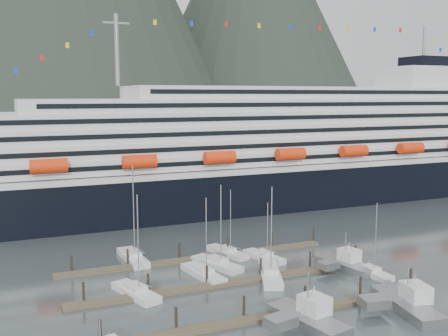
{
  "coord_description": "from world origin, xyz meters",
  "views": [
    {
      "loc": [
        -35.05,
        -66.06,
        28.12
      ],
      "look_at": [
        2.39,
        22.0,
        14.82
      ],
      "focal_mm": 42.0,
      "sensor_mm": 36.0,
      "label": 1
    }
  ],
  "objects_px": {
    "trawler_b": "(307,319)",
    "trawler_e": "(344,264)",
    "sailboat_g": "(227,252)",
    "sailboat_a": "(136,293)",
    "trawler_d": "(406,304)",
    "sailboat_c": "(217,264)",
    "sailboat_e": "(133,258)",
    "sailboat_d": "(270,274)",
    "sailboat_h": "(371,272)",
    "sailboat_f": "(264,257)",
    "sailboat_b": "(203,274)",
    "cruise_ship": "(272,157)"
  },
  "relations": [
    {
      "from": "sailboat_b",
      "to": "trawler_b",
      "type": "bearing_deg",
      "value": -174.67
    },
    {
      "from": "sailboat_d",
      "to": "trawler_d",
      "type": "relative_size",
      "value": 1.16
    },
    {
      "from": "trawler_e",
      "to": "sailboat_e",
      "type": "bearing_deg",
      "value": 46.6
    },
    {
      "from": "trawler_d",
      "to": "sailboat_b",
      "type": "bearing_deg",
      "value": 50.86
    },
    {
      "from": "cruise_ship",
      "to": "sailboat_a",
      "type": "relative_size",
      "value": 13.83
    },
    {
      "from": "cruise_ship",
      "to": "sailboat_f",
      "type": "xyz_separation_m",
      "value": [
        -24.57,
        -43.29,
        -11.64
      ]
    },
    {
      "from": "sailboat_g",
      "to": "trawler_d",
      "type": "xyz_separation_m",
      "value": [
        11.93,
        -31.65,
        0.54
      ]
    },
    {
      "from": "sailboat_b",
      "to": "trawler_b",
      "type": "distance_m",
      "value": 22.14
    },
    {
      "from": "sailboat_c",
      "to": "sailboat_h",
      "type": "bearing_deg",
      "value": -142.12
    },
    {
      "from": "sailboat_e",
      "to": "sailboat_f",
      "type": "relative_size",
      "value": 1.61
    },
    {
      "from": "sailboat_a",
      "to": "trawler_b",
      "type": "relative_size",
      "value": 1.26
    },
    {
      "from": "sailboat_g",
      "to": "sailboat_h",
      "type": "relative_size",
      "value": 1.01
    },
    {
      "from": "sailboat_c",
      "to": "sailboat_f",
      "type": "xyz_separation_m",
      "value": [
        8.98,
        0.5,
        -0.04
      ]
    },
    {
      "from": "sailboat_d",
      "to": "trawler_e",
      "type": "height_order",
      "value": "sailboat_d"
    },
    {
      "from": "sailboat_a",
      "to": "sailboat_e",
      "type": "xyz_separation_m",
      "value": [
        3.35,
        15.99,
        0.01
      ]
    },
    {
      "from": "sailboat_d",
      "to": "trawler_e",
      "type": "relative_size",
      "value": 1.39
    },
    {
      "from": "sailboat_a",
      "to": "trawler_d",
      "type": "distance_m",
      "value": 36.75
    },
    {
      "from": "sailboat_g",
      "to": "trawler_e",
      "type": "height_order",
      "value": "sailboat_g"
    },
    {
      "from": "trawler_b",
      "to": "trawler_e",
      "type": "height_order",
      "value": "trawler_b"
    },
    {
      "from": "trawler_b",
      "to": "trawler_e",
      "type": "distance_m",
      "value": 23.13
    },
    {
      "from": "sailboat_a",
      "to": "trawler_e",
      "type": "relative_size",
      "value": 1.4
    },
    {
      "from": "sailboat_b",
      "to": "trawler_e",
      "type": "xyz_separation_m",
      "value": [
        22.42,
        -5.73,
        0.45
      ]
    },
    {
      "from": "sailboat_a",
      "to": "trawler_d",
      "type": "height_order",
      "value": "sailboat_a"
    },
    {
      "from": "sailboat_f",
      "to": "sailboat_g",
      "type": "bearing_deg",
      "value": 28.64
    },
    {
      "from": "sailboat_a",
      "to": "sailboat_c",
      "type": "xyz_separation_m",
      "value": [
        15.29,
        7.15,
        -0.01
      ]
    },
    {
      "from": "sailboat_c",
      "to": "trawler_b",
      "type": "distance_m",
      "value": 25.03
    },
    {
      "from": "sailboat_f",
      "to": "trawler_e",
      "type": "xyz_separation_m",
      "value": [
        9.71,
        -9.74,
        0.47
      ]
    },
    {
      "from": "sailboat_g",
      "to": "trawler_e",
      "type": "bearing_deg",
      "value": -151.89
    },
    {
      "from": "cruise_ship",
      "to": "trawler_e",
      "type": "relative_size",
      "value": 19.37
    },
    {
      "from": "trawler_d",
      "to": "sailboat_a",
      "type": "bearing_deg",
      "value": 68.39
    },
    {
      "from": "sailboat_b",
      "to": "trawler_d",
      "type": "height_order",
      "value": "sailboat_b"
    },
    {
      "from": "trawler_d",
      "to": "trawler_e",
      "type": "xyz_separation_m",
      "value": [
        2.51,
        16.89,
        -0.07
      ]
    },
    {
      "from": "cruise_ship",
      "to": "sailboat_e",
      "type": "height_order",
      "value": "cruise_ship"
    },
    {
      "from": "sailboat_e",
      "to": "sailboat_h",
      "type": "height_order",
      "value": "sailboat_e"
    },
    {
      "from": "sailboat_a",
      "to": "sailboat_h",
      "type": "relative_size",
      "value": 1.25
    },
    {
      "from": "trawler_e",
      "to": "sailboat_h",
      "type": "bearing_deg",
      "value": -161.94
    },
    {
      "from": "sailboat_c",
      "to": "trawler_d",
      "type": "bearing_deg",
      "value": -168.48
    },
    {
      "from": "sailboat_f",
      "to": "trawler_b",
      "type": "bearing_deg",
      "value": 149.46
    },
    {
      "from": "sailboat_a",
      "to": "sailboat_b",
      "type": "distance_m",
      "value": 12.11
    },
    {
      "from": "sailboat_c",
      "to": "sailboat_e",
      "type": "xyz_separation_m",
      "value": [
        -11.95,
        8.84,
        0.02
      ]
    },
    {
      "from": "sailboat_b",
      "to": "sailboat_a",
      "type": "bearing_deg",
      "value": 98.51
    },
    {
      "from": "sailboat_d",
      "to": "sailboat_h",
      "type": "relative_size",
      "value": 1.24
    },
    {
      "from": "cruise_ship",
      "to": "trawler_d",
      "type": "xyz_separation_m",
      "value": [
        -17.37,
        -69.92,
        -11.1
      ]
    },
    {
      "from": "sailboat_b",
      "to": "sailboat_e",
      "type": "xyz_separation_m",
      "value": [
        -8.21,
        12.35,
        0.04
      ]
    },
    {
      "from": "trawler_e",
      "to": "trawler_b",
      "type": "bearing_deg",
      "value": 119.98
    },
    {
      "from": "sailboat_f",
      "to": "sailboat_e",
      "type": "bearing_deg",
      "value": 53.64
    },
    {
      "from": "cruise_ship",
      "to": "sailboat_d",
      "type": "height_order",
      "value": "cruise_ship"
    },
    {
      "from": "cruise_ship",
      "to": "trawler_d",
      "type": "relative_size",
      "value": 16.26
    },
    {
      "from": "trawler_e",
      "to": "sailboat_d",
      "type": "bearing_deg",
      "value": 69.47
    },
    {
      "from": "sailboat_c",
      "to": "trawler_b",
      "type": "xyz_separation_m",
      "value": [
        1.72,
        -24.97,
        0.51
      ]
    }
  ]
}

